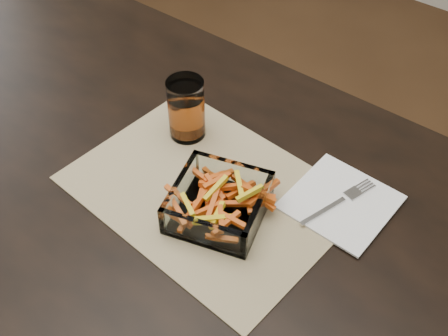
# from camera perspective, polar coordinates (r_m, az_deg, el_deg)

# --- Properties ---
(dining_table) EXTENTS (1.60, 0.90, 0.75)m
(dining_table) POSITION_cam_1_polar(r_m,az_deg,el_deg) (1.07, -10.01, -3.81)
(dining_table) COLOR black
(dining_table) RESTS_ON ground
(placemat) EXTENTS (0.47, 0.36, 0.00)m
(placemat) POSITION_cam_1_polar(r_m,az_deg,el_deg) (0.96, -1.66, -2.27)
(placemat) COLOR tan
(placemat) RESTS_ON dining_table
(glass_bowl) EXTENTS (0.18, 0.18, 0.06)m
(glass_bowl) POSITION_cam_1_polar(r_m,az_deg,el_deg) (0.91, -0.57, -3.71)
(glass_bowl) COLOR white
(glass_bowl) RESTS_ON placemat
(tumbler) EXTENTS (0.07, 0.07, 0.12)m
(tumbler) POSITION_cam_1_polar(r_m,az_deg,el_deg) (1.03, -3.84, 5.84)
(tumbler) COLOR white
(tumbler) RESTS_ON placemat
(napkin) EXTENTS (0.17, 0.17, 0.00)m
(napkin) POSITION_cam_1_polar(r_m,az_deg,el_deg) (0.96, 11.79, -3.38)
(napkin) COLOR white
(napkin) RESTS_ON placemat
(fork) EXTENTS (0.06, 0.16, 0.00)m
(fork) POSITION_cam_1_polar(r_m,az_deg,el_deg) (0.96, 11.72, -3.30)
(fork) COLOR silver
(fork) RESTS_ON napkin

